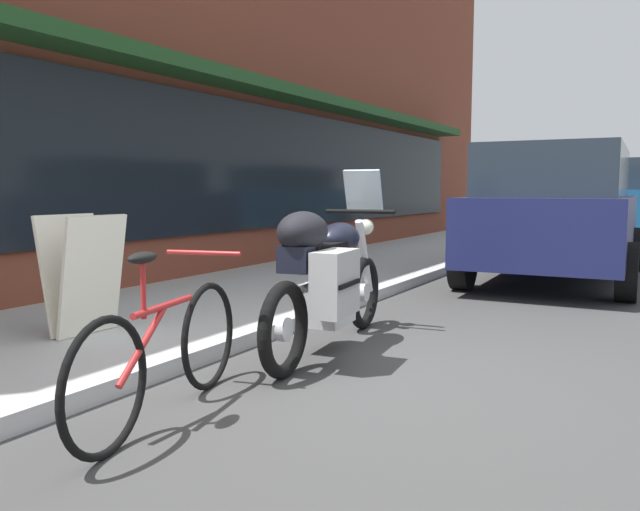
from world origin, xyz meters
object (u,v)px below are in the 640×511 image
object	(u,v)px
touring_motorcycle	(328,274)
sandwich_board_sign	(83,274)
parked_bicycle	(164,352)
parked_minivan	(558,211)
parked_car_down_block	(614,202)

from	to	relation	value
touring_motorcycle	sandwich_board_sign	size ratio (longest dim) A/B	2.44
sandwich_board_sign	parked_bicycle	bearing A→B (deg)	-117.21
touring_motorcycle	parked_bicycle	world-z (taller)	touring_motorcycle
touring_motorcycle	parked_minivan	world-z (taller)	parked_minivan
parked_bicycle	parked_car_down_block	xyz separation A→B (m)	(12.55, -1.19, 0.60)
touring_motorcycle	sandwich_board_sign	bearing A→B (deg)	114.74
parked_bicycle	parked_car_down_block	size ratio (longest dim) A/B	0.35
parked_car_down_block	parked_minivan	bearing A→B (deg)	177.97
touring_motorcycle	parked_bicycle	size ratio (longest dim) A/B	1.33
parked_bicycle	parked_minivan	distance (m)	6.60
sandwich_board_sign	parked_car_down_block	distance (m)	12.06
parked_minivan	parked_car_down_block	size ratio (longest dim) A/B	0.93
parked_bicycle	parked_minivan	bearing A→B (deg)	-8.50
parked_bicycle	sandwich_board_sign	xyz separation A→B (m)	(0.82, 1.59, 0.22)
touring_motorcycle	parked_car_down_block	world-z (taller)	parked_car_down_block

